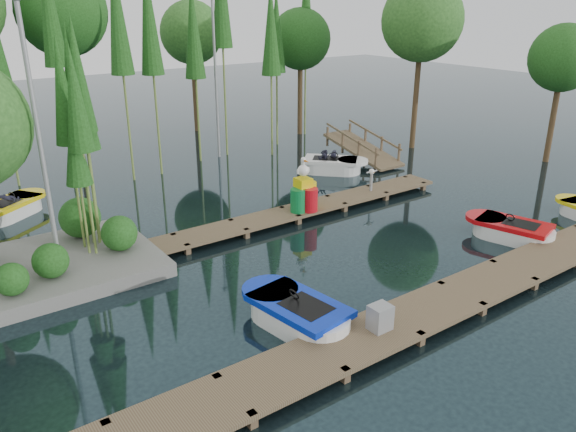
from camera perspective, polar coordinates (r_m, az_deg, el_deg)
ground_plane at (r=16.13m, az=-0.41°, el=-4.55°), size 90.00×90.00×0.00m
near_dock at (r=13.05m, az=11.25°, el=-10.55°), size 18.00×1.50×0.50m
far_dock at (r=18.45m, az=-2.35°, el=-0.36°), size 15.00×1.20×0.50m
island at (r=15.78m, az=-27.06°, el=4.83°), size 6.20×4.20×6.75m
tree_screen at (r=23.36m, az=-20.90°, el=17.75°), size 34.42×18.53×10.31m
lamp_island at (r=14.91m, az=-24.21°, el=8.75°), size 0.30×0.30×7.25m
lamp_rear at (r=26.14m, az=-7.42°, el=15.04°), size 0.30×0.30×7.25m
ramp at (r=26.08m, az=7.59°, el=6.81°), size 1.50×3.94×1.49m
boat_blue at (r=12.99m, az=0.92°, el=-9.96°), size 1.76×3.14×1.00m
boat_red at (r=18.76m, az=21.73°, el=-1.44°), size 1.94×2.97×0.92m
boat_yellow_far at (r=21.51m, az=-26.30°, el=0.73°), size 2.86×2.51×1.33m
boat_white_far at (r=24.29m, az=4.46°, el=5.16°), size 2.95×2.97×1.37m
utility_cabinet at (r=12.47m, az=9.33°, el=-10.13°), size 0.47×0.40×0.57m
yellow_barrel at (r=19.23m, az=2.02°, el=2.20°), size 0.59×0.59×0.89m
drum_cluster at (r=18.94m, az=1.68°, el=2.20°), size 1.06×0.97×1.83m
seagull_post at (r=21.05m, az=8.48°, el=4.04°), size 0.53×0.29×0.85m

